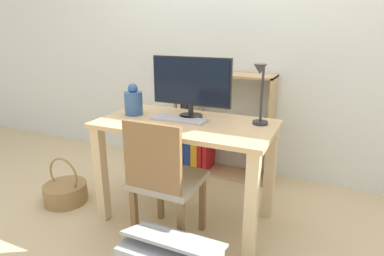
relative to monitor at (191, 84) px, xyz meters
The scene contains 10 objects.
ground_plane 0.97m from the monitor, 81.98° to the right, with size 10.00×10.00×0.00m, color #CCB284.
wall_back 0.94m from the monitor, 88.90° to the left, with size 8.00×0.05×2.60m.
desk 0.41m from the monitor, 81.98° to the right, with size 1.18×0.64×0.73m.
monitor is the anchor object (origin of this frame).
keyboard 0.26m from the monitor, 108.74° to the right, with size 0.38×0.13×0.02m.
vase 0.44m from the monitor, 165.67° to the right, with size 0.13×0.13×0.23m.
desk_lamp 0.48m from the monitor, ahead, with size 0.10×0.19×0.40m.
chair 0.67m from the monitor, 87.53° to the right, with size 0.40×0.40×0.83m.
bookshelf 0.91m from the monitor, 102.94° to the left, with size 0.88×0.28×0.95m.
basket 1.33m from the monitor, 161.44° to the right, with size 0.33×0.33×0.37m.
Camera 1 is at (0.89, -1.86, 1.32)m, focal length 30.00 mm.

